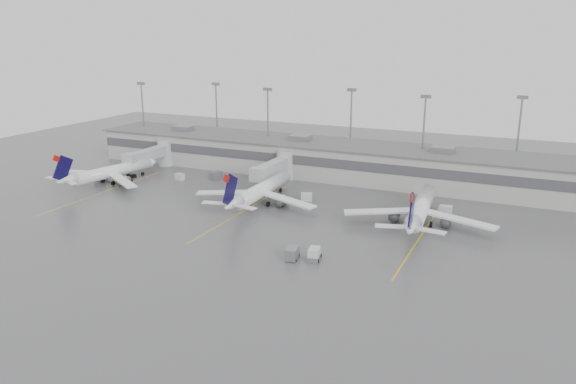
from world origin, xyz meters
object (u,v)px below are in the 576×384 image
at_px(jet_far_left, 109,172).
at_px(jet_mid_right, 420,209).
at_px(jet_mid_left, 260,191).
at_px(baggage_tug, 314,255).

relative_size(jet_far_left, jet_mid_right, 0.90).
distance_m(jet_far_left, jet_mid_left, 39.67).
relative_size(jet_mid_left, jet_mid_right, 0.97).
relative_size(jet_mid_right, baggage_tug, 9.41).
height_order(jet_mid_left, baggage_tug, jet_mid_left).
distance_m(jet_far_left, jet_mid_right, 72.20).
relative_size(jet_far_left, baggage_tug, 8.49).
distance_m(jet_mid_left, baggage_tug, 30.73).
bearing_deg(baggage_tug, jet_mid_right, 53.23).
bearing_deg(baggage_tug, jet_mid_left, 122.76).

